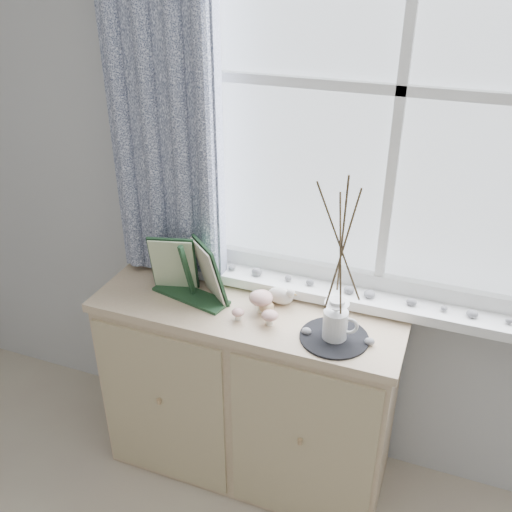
{
  "coord_description": "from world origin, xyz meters",
  "views": [
    {
      "loc": [
        0.52,
        0.07,
        2.07
      ],
      "look_at": [
        -0.1,
        1.7,
        1.1
      ],
      "focal_mm": 40.0,
      "sensor_mm": 36.0,
      "label": 1
    }
  ],
  "objects_px": {
    "botanical_book": "(186,272)",
    "toadstool_cluster": "(260,304)",
    "sideboard": "(249,390)",
    "twig_pitcher": "(342,244)"
  },
  "relations": [
    {
      "from": "botanical_book",
      "to": "twig_pitcher",
      "type": "relative_size",
      "value": 0.56
    },
    {
      "from": "sideboard",
      "to": "twig_pitcher",
      "type": "relative_size",
      "value": 1.84
    },
    {
      "from": "botanical_book",
      "to": "toadstool_cluster",
      "type": "bearing_deg",
      "value": 15.23
    },
    {
      "from": "botanical_book",
      "to": "toadstool_cluster",
      "type": "xyz_separation_m",
      "value": [
        0.3,
        0.01,
        -0.08
      ]
    },
    {
      "from": "sideboard",
      "to": "botanical_book",
      "type": "xyz_separation_m",
      "value": [
        -0.23,
        -0.05,
        0.55
      ]
    },
    {
      "from": "toadstool_cluster",
      "to": "twig_pitcher",
      "type": "relative_size",
      "value": 0.27
    },
    {
      "from": "sideboard",
      "to": "toadstool_cluster",
      "type": "distance_m",
      "value": 0.48
    },
    {
      "from": "botanical_book",
      "to": "toadstool_cluster",
      "type": "height_order",
      "value": "botanical_book"
    },
    {
      "from": "sideboard",
      "to": "botanical_book",
      "type": "distance_m",
      "value": 0.6
    },
    {
      "from": "botanical_book",
      "to": "twig_pitcher",
      "type": "distance_m",
      "value": 0.64
    }
  ]
}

